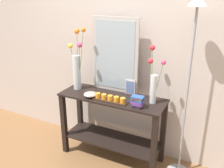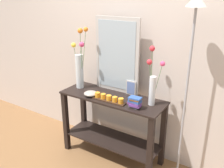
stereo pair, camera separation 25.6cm
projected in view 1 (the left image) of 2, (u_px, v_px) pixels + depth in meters
name	position (u px, v px, depth m)	size (l,w,h in m)	color
ground_plane	(112.00, 156.00, 3.04)	(7.00, 6.00, 0.02)	brown
wall_back	(125.00, 42.00, 2.84)	(6.40, 0.08, 2.70)	beige
console_table	(112.00, 121.00, 2.86)	(1.21, 0.43, 0.79)	black
mirror_leaning	(115.00, 55.00, 2.78)	(0.56, 0.03, 0.85)	#B7B2AD
tall_vase_left	(77.00, 66.00, 2.88)	(0.21, 0.17, 0.73)	silver
vase_right	(154.00, 81.00, 2.53)	(0.19, 0.15, 0.60)	silver
candle_tray	(110.00, 99.00, 2.63)	(0.39, 0.09, 0.07)	#382316
picture_frame_small	(130.00, 87.00, 2.80)	(0.12, 0.01, 0.17)	#B7B2AD
decorative_bowl	(90.00, 94.00, 2.73)	(0.15, 0.15, 0.06)	#9E9389
book_stack	(137.00, 101.00, 2.49)	(0.14, 0.10, 0.12)	#424247
floor_lamp	(191.00, 63.00, 2.31)	(0.24, 0.24, 1.88)	#9E9EA3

